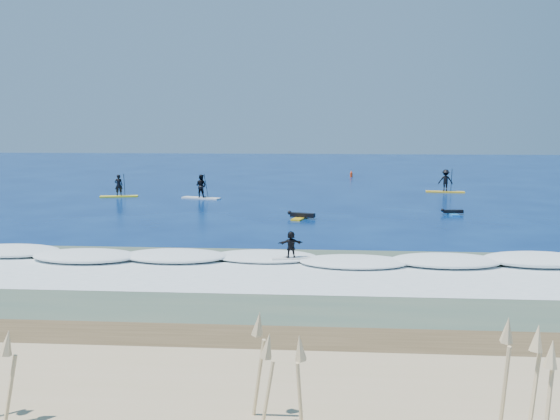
# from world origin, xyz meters

# --- Properties ---
(ground) EXTENTS (160.00, 160.00, 0.00)m
(ground) POSITION_xyz_m (0.00, 0.00, 0.00)
(ground) COLOR #04194C
(ground) RESTS_ON ground
(wet_sand_strip) EXTENTS (90.00, 5.00, 0.08)m
(wet_sand_strip) POSITION_xyz_m (0.00, -21.50, 0.00)
(wet_sand_strip) COLOR #463821
(wet_sand_strip) RESTS_ON ground
(shallow_water) EXTENTS (90.00, 13.00, 0.01)m
(shallow_water) POSITION_xyz_m (0.00, -14.00, 0.01)
(shallow_water) COLOR #3E5444
(shallow_water) RESTS_ON ground
(breaking_wave) EXTENTS (40.00, 6.00, 0.30)m
(breaking_wave) POSITION_xyz_m (0.00, -10.00, 0.00)
(breaking_wave) COLOR white
(breaking_wave) RESTS_ON ground
(whitewater) EXTENTS (34.00, 5.00, 0.02)m
(whitewater) POSITION_xyz_m (0.00, -13.00, 0.00)
(whitewater) COLOR silver
(whitewater) RESTS_ON ground
(dune_grass) EXTENTS (40.00, 4.00, 1.70)m
(dune_grass) POSITION_xyz_m (0.00, -27.00, 1.85)
(dune_grass) COLOR #DDBE88
(dune_grass) RESTS_ON dune
(sup_paddler_left) EXTENTS (3.13, 1.42, 2.13)m
(sup_paddler_left) POSITION_xyz_m (-13.19, 12.46, 0.67)
(sup_paddler_left) COLOR yellow
(sup_paddler_left) RESTS_ON ground
(sup_paddler_center) EXTENTS (3.30, 1.75, 2.26)m
(sup_paddler_center) POSITION_xyz_m (-6.24, 11.86, 0.84)
(sup_paddler_center) COLOR white
(sup_paddler_center) RESTS_ON ground
(sup_paddler_right) EXTENTS (3.39, 1.25, 2.32)m
(sup_paddler_right) POSITION_xyz_m (14.12, 17.80, 0.90)
(sup_paddler_right) COLOR yellow
(sup_paddler_right) RESTS_ON ground
(prone_paddler_near) EXTENTS (1.80, 2.36, 0.48)m
(prone_paddler_near) POSITION_xyz_m (2.18, 2.23, 0.16)
(prone_paddler_near) COLOR gold
(prone_paddler_near) RESTS_ON ground
(prone_paddler_far) EXTENTS (1.50, 1.92, 0.39)m
(prone_paddler_far) POSITION_xyz_m (12.15, 4.67, 0.13)
(prone_paddler_far) COLOR blue
(prone_paddler_far) RESTS_ON ground
(wave_surfer) EXTENTS (1.82, 0.89, 1.27)m
(wave_surfer) POSITION_xyz_m (2.24, -10.38, 0.74)
(wave_surfer) COLOR silver
(wave_surfer) RESTS_ON breaking_wave
(marker_buoy) EXTENTS (0.30, 0.30, 0.72)m
(marker_buoy) POSITION_xyz_m (6.51, 32.04, 0.31)
(marker_buoy) COLOR red
(marker_buoy) RESTS_ON ground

